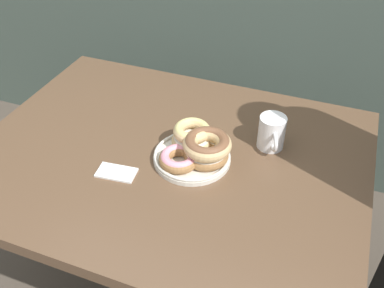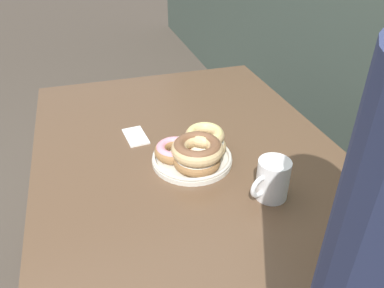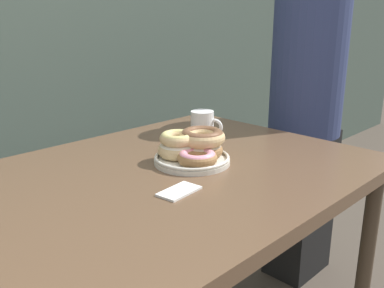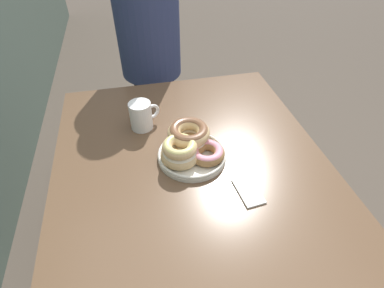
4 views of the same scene
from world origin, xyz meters
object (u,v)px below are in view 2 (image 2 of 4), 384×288
donut_plate (195,150)px  napkin (136,136)px  coffee_mug (272,179)px  dining_table (187,167)px

donut_plate → napkin: 0.24m
coffee_mug → napkin: size_ratio=0.96×
dining_table → coffee_mug: size_ratio=10.34×
dining_table → donut_plate: donut_plate is taller
donut_plate → dining_table: bearing=-179.2°
coffee_mug → napkin: 0.47m
dining_table → napkin: size_ratio=9.97×
dining_table → napkin: 0.19m
dining_table → donut_plate: 0.15m
coffee_mug → napkin: bearing=-144.1°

